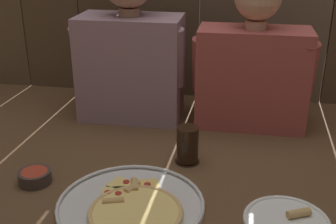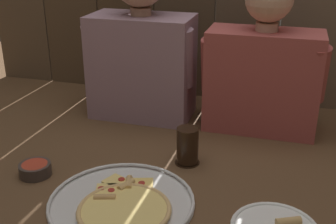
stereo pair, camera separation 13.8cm
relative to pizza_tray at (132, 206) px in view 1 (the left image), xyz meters
name	(u,v)px [view 1 (the left image)]	position (x,y,z in m)	size (l,w,h in m)	color
ground_plane	(171,178)	(0.08, 0.18, -0.01)	(3.20, 3.20, 0.00)	brown
pizza_tray	(132,206)	(0.00, 0.00, 0.00)	(0.41, 0.41, 0.03)	silver
dinner_plate	(287,221)	(0.42, 0.00, 0.00)	(0.23, 0.23, 0.03)	white
drinking_glass	(187,145)	(0.12, 0.29, 0.05)	(0.08, 0.08, 0.13)	black
dipping_bowl	(35,176)	(-0.33, 0.08, 0.01)	(0.10, 0.10, 0.04)	#3D332D
diner_left	(130,45)	(-0.16, 0.64, 0.29)	(0.44, 0.22, 0.65)	gray
diner_right	(253,61)	(0.32, 0.64, 0.25)	(0.45, 0.20, 0.59)	#AD4C47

